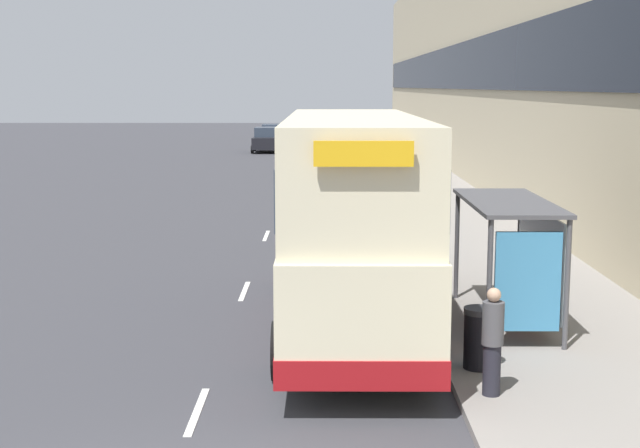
% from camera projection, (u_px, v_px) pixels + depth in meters
% --- Properties ---
extents(pavement, '(5.00, 93.00, 0.14)m').
position_uv_depth(pavement, '(410.00, 176.00, 47.99)').
color(pavement, gray).
rests_on(pavement, ground_plane).
extents(terrace_facade, '(3.10, 93.00, 13.13)m').
position_uv_depth(terrace_facade, '(487.00, 54.00, 46.97)').
color(terrace_facade, '#C6B793').
rests_on(terrace_facade, ground_plane).
extents(lane_mark_0, '(0.12, 2.00, 0.01)m').
position_uv_depth(lane_mark_0, '(197.00, 411.00, 13.49)').
color(lane_mark_0, silver).
rests_on(lane_mark_0, ground_plane).
extents(lane_mark_1, '(0.12, 2.00, 0.01)m').
position_uv_depth(lane_mark_1, '(244.00, 291.00, 21.39)').
color(lane_mark_1, silver).
rests_on(lane_mark_1, ground_plane).
extents(lane_mark_2, '(0.12, 2.00, 0.01)m').
position_uv_depth(lane_mark_2, '(266.00, 236.00, 29.29)').
color(lane_mark_2, silver).
rests_on(lane_mark_2, ground_plane).
extents(lane_mark_3, '(0.12, 2.00, 0.01)m').
position_uv_depth(lane_mark_3, '(279.00, 204.00, 37.19)').
color(lane_mark_3, silver).
rests_on(lane_mark_3, ground_plane).
extents(lane_mark_4, '(0.12, 2.00, 0.01)m').
position_uv_depth(lane_mark_4, '(287.00, 183.00, 45.09)').
color(lane_mark_4, silver).
rests_on(lane_mark_4, ground_plane).
extents(lane_mark_5, '(0.12, 2.00, 0.01)m').
position_uv_depth(lane_mark_5, '(293.00, 169.00, 52.98)').
color(lane_mark_5, silver).
rests_on(lane_mark_5, ground_plane).
extents(lane_mark_6, '(0.12, 2.00, 0.01)m').
position_uv_depth(lane_mark_6, '(297.00, 158.00, 60.88)').
color(lane_mark_6, silver).
rests_on(lane_mark_6, ground_plane).
extents(lane_mark_7, '(0.12, 2.00, 0.01)m').
position_uv_depth(lane_mark_7, '(300.00, 150.00, 68.78)').
color(lane_mark_7, silver).
rests_on(lane_mark_7, ground_plane).
extents(bus_shelter, '(1.60, 4.20, 2.48)m').
position_uv_depth(bus_shelter, '(519.00, 240.00, 17.57)').
color(bus_shelter, '#4C4C51').
rests_on(bus_shelter, ground_plane).
extents(double_decker_bus_near, '(2.85, 10.43, 4.30)m').
position_uv_depth(double_decker_bus_near, '(352.00, 217.00, 17.79)').
color(double_decker_bus_near, beige).
rests_on(double_decker_bus_near, ground_plane).
extents(car_0, '(1.92, 3.95, 1.81)m').
position_uv_depth(car_0, '(272.00, 135.00, 72.55)').
color(car_0, silver).
rests_on(car_0, ground_plane).
extents(car_1, '(2.07, 4.14, 1.81)m').
position_uv_depth(car_1, '(338.00, 142.00, 63.62)').
color(car_1, silver).
rests_on(car_1, ground_plane).
extents(car_2, '(2.02, 3.95, 1.85)m').
position_uv_depth(car_2, '(266.00, 140.00, 66.12)').
color(car_2, black).
rests_on(car_2, ground_plane).
extents(pedestrian_at_shelter, '(0.34, 0.34, 1.70)m').
position_uv_depth(pedestrian_at_shelter, '(493.00, 341.00, 13.69)').
color(pedestrian_at_shelter, '#23232D').
rests_on(pedestrian_at_shelter, ground_plane).
extents(pedestrian_1, '(0.36, 0.36, 1.83)m').
position_uv_depth(pedestrian_1, '(548.00, 271.00, 18.49)').
color(pedestrian_1, '#23232D').
rests_on(pedestrian_1, ground_plane).
extents(litter_bin, '(0.55, 0.55, 1.05)m').
position_uv_depth(litter_bin, '(479.00, 338.00, 15.05)').
color(litter_bin, black).
rests_on(litter_bin, ground_plane).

